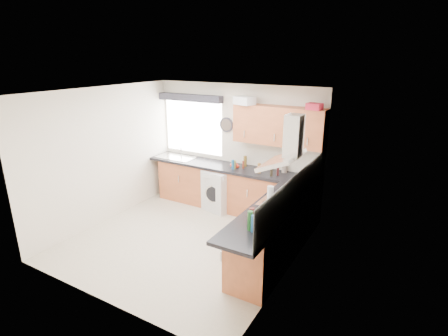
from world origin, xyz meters
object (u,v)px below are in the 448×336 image
Objects in this scene: upper_cabinets at (279,126)px; oven at (276,231)px; washing_machine at (220,190)px; extractor_hood at (287,148)px.

oven is at bearing -67.46° from upper_cabinets.
washing_machine is (-1.10, -0.23, -1.38)m from upper_cabinets.
washing_machine is (-1.75, 1.10, -1.35)m from extractor_hood.
oven is at bearing 180.00° from extractor_hood.
extractor_hood is at bearing -0.00° from oven.
extractor_hood is 2.47m from washing_machine.
extractor_hood reaches higher than oven.
upper_cabinets is at bearing 116.13° from extractor_hood.
oven is 1.99m from upper_cabinets.
upper_cabinets is 2.03× the size of washing_machine.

